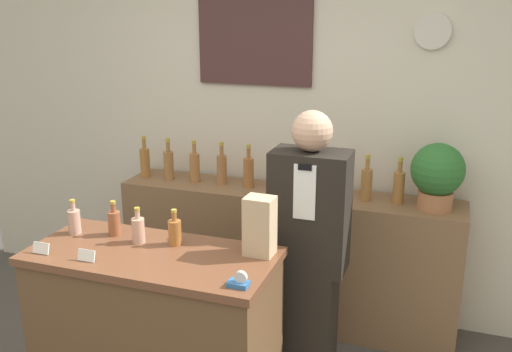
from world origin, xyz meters
TOP-DOWN VIEW (x-y plane):
  - back_wall at (-0.00, 2.00)m, footprint 5.20×0.09m
  - back_shelf at (0.08, 1.74)m, footprint 2.28×0.40m
  - display_counter at (-0.26, 0.53)m, footprint 1.22×0.56m
  - shopkeeper at (0.40, 1.05)m, footprint 0.41×0.26m
  - potted_plant at (1.01, 1.73)m, footprint 0.32×0.32m
  - paper_bag at (0.25, 0.69)m, footprint 0.14×0.12m
  - tape_dispenser at (0.27, 0.35)m, footprint 0.09×0.06m
  - price_card_left at (-0.75, 0.35)m, footprint 0.09×0.02m
  - price_card_right at (-0.49, 0.35)m, footprint 0.09×0.02m
  - counter_bottle_0 at (-0.75, 0.62)m, footprint 0.07×0.07m
  - counter_bottle_1 at (-0.55, 0.67)m, footprint 0.07×0.07m
  - counter_bottle_2 at (-0.38, 0.63)m, footprint 0.07×0.07m
  - counter_bottle_3 at (-0.19, 0.66)m, footprint 0.07×0.07m
  - shelf_bottle_0 at (-0.98, 1.75)m, footprint 0.07×0.07m
  - shelf_bottle_1 at (-0.78, 1.74)m, footprint 0.07×0.07m
  - shelf_bottle_2 at (-0.59, 1.74)m, footprint 0.07×0.07m
  - shelf_bottle_3 at (-0.39, 1.76)m, footprint 0.07×0.07m
  - shelf_bottle_4 at (-0.19, 1.75)m, footprint 0.07×0.07m
  - shelf_bottle_5 at (0.01, 1.74)m, footprint 0.07×0.07m
  - shelf_bottle_6 at (0.20, 1.76)m, footprint 0.07×0.07m
  - shelf_bottle_7 at (0.40, 1.74)m, footprint 0.07×0.07m
  - shelf_bottle_8 at (0.60, 1.74)m, footprint 0.07×0.07m
  - shelf_bottle_9 at (0.79, 1.75)m, footprint 0.07×0.07m

SIDE VIEW (x-z plane):
  - back_shelf at x=0.08m, z-range 0.00..0.93m
  - display_counter at x=-0.26m, z-range 0.00..0.96m
  - shopkeeper at x=0.40m, z-range 0.00..1.61m
  - tape_dispenser at x=0.27m, z-range 0.94..1.02m
  - price_card_left at x=-0.75m, z-range 0.96..1.01m
  - price_card_right at x=-0.49m, z-range 0.96..1.01m
  - counter_bottle_0 at x=-0.75m, z-range 0.93..1.12m
  - counter_bottle_1 at x=-0.55m, z-range 0.93..1.12m
  - counter_bottle_2 at x=-0.38m, z-range 0.93..1.12m
  - counter_bottle_3 at x=-0.19m, z-range 0.93..1.12m
  - shelf_bottle_0 at x=-0.98m, z-range 0.89..1.19m
  - shelf_bottle_1 at x=-0.78m, z-range 0.89..1.19m
  - shelf_bottle_2 at x=-0.59m, z-range 0.89..1.19m
  - shelf_bottle_3 at x=-0.39m, z-range 0.89..1.19m
  - shelf_bottle_4 at x=-0.19m, z-range 0.89..1.19m
  - shelf_bottle_5 at x=0.01m, z-range 0.89..1.19m
  - shelf_bottle_6 at x=0.20m, z-range 0.89..1.19m
  - shelf_bottle_7 at x=0.40m, z-range 0.89..1.19m
  - shelf_bottle_8 at x=0.60m, z-range 0.89..1.19m
  - shelf_bottle_9 at x=0.79m, z-range 0.89..1.19m
  - paper_bag at x=0.25m, z-range 0.96..1.25m
  - potted_plant at x=1.01m, z-range 0.95..1.35m
  - back_wall at x=0.00m, z-range 0.01..2.71m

